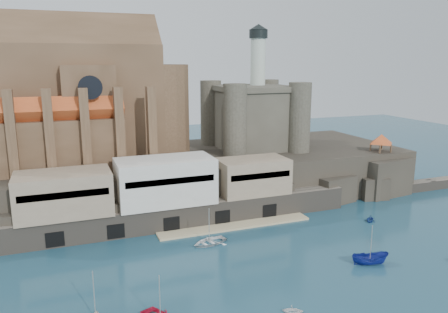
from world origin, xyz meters
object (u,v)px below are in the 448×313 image
boat_1 (293,313)px  castle_keep (253,114)px  church (77,103)px  pavilion (381,140)px  boat_2 (370,264)px

boat_1 → castle_keep: bearing=6.8°
church → pavilion: bearing=-13.5°
castle_keep → pavilion: bearing=-30.2°
church → boat_2: size_ratio=8.11×
pavilion → boat_1: pavilion is taller
boat_2 → boat_1: bearing=128.7°
church → boat_2: bearing=-49.2°
pavilion → boat_2: 42.04m
church → pavilion: church is taller
castle_keep → boat_2: (-0.58, -45.12, -18.31)m
castle_keep → boat_1: size_ratio=11.01×
castle_keep → boat_2: castle_keep is taller
boat_1 → boat_2: 19.41m
church → pavilion: (66.13, -15.85, -9.40)m
boat_1 → pavilion: bearing=-23.6°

